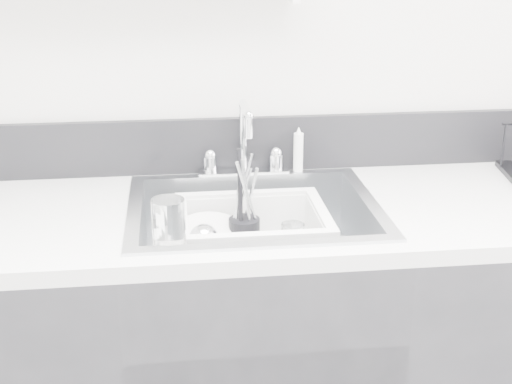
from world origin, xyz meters
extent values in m
cube|color=silver|center=(0.00, 1.49, 1.30)|extent=(3.50, 0.02, 2.60)
cube|color=#242427|center=(0.00, 1.19, 0.44)|extent=(3.20, 0.62, 0.88)
cube|color=silver|center=(0.00, 1.19, 0.90)|extent=(3.20, 0.62, 0.04)
cube|color=black|center=(0.00, 1.49, 1.00)|extent=(3.20, 0.02, 0.16)
cube|color=silver|center=(0.00, 1.44, 0.93)|extent=(0.26, 0.06, 0.02)
cylinder|color=silver|center=(-0.10, 1.44, 0.96)|extent=(0.04, 0.04, 0.05)
cylinder|color=silver|center=(0.10, 1.44, 0.96)|extent=(0.04, 0.04, 0.05)
cylinder|color=silver|center=(0.00, 1.44, 1.03)|extent=(0.02, 0.02, 0.20)
cylinder|color=silver|center=(0.00, 1.37, 1.14)|extent=(0.02, 0.15, 0.02)
cylinder|color=white|center=(0.16, 1.44, 0.99)|extent=(0.03, 0.03, 0.14)
cylinder|color=white|center=(-0.11, 1.19, 0.78)|extent=(0.24, 0.24, 0.01)
cylinder|color=white|center=(-0.10, 1.20, 0.79)|extent=(0.23, 0.23, 0.01)
cylinder|color=white|center=(-0.12, 1.19, 0.83)|extent=(0.27, 0.26, 0.10)
cylinder|color=black|center=(-0.02, 1.23, 0.82)|extent=(0.08, 0.08, 0.10)
cylinder|color=silver|center=(-0.03, 1.24, 0.91)|extent=(0.01, 0.05, 0.21)
cylinder|color=silver|center=(-0.01, 1.23, 0.90)|extent=(0.02, 0.04, 0.19)
cylinder|color=black|center=(-0.03, 1.24, 0.93)|extent=(0.01, 0.06, 0.23)
cylinder|color=white|center=(0.11, 1.22, 0.81)|extent=(0.08, 0.08, 0.09)
cylinder|color=white|center=(-0.22, 0.99, 0.97)|extent=(0.09, 0.09, 0.11)
imported|color=white|center=(0.07, 1.10, 0.78)|extent=(0.13, 0.13, 0.04)
camera|label=1|loc=(-0.20, -0.50, 1.59)|focal=50.00mm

